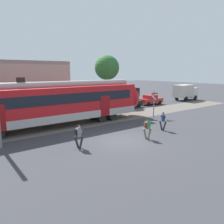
# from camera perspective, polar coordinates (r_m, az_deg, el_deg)

# --- Properties ---
(ground_plane) EXTENTS (160.00, 160.00, 0.00)m
(ground_plane) POSITION_cam_1_polar(r_m,az_deg,el_deg) (16.91, 2.98, -7.48)
(ground_plane) COLOR #38383D
(pedestrian_grey) EXTENTS (0.61, 0.61, 1.67)m
(pedestrian_grey) POSITION_cam_1_polar(r_m,az_deg,el_deg) (15.20, -8.78, -5.78)
(pedestrian_grey) COLOR #28282D
(pedestrian_grey) RESTS_ON ground
(pedestrian_green) EXTENTS (0.60, 0.62, 1.67)m
(pedestrian_green) POSITION_cam_1_polar(r_m,az_deg,el_deg) (17.20, 9.17, -3.86)
(pedestrian_green) COLOR #6B6051
(pedestrian_green) RESTS_ON ground
(pedestrian_navy) EXTENTS (0.46, 0.67, 1.67)m
(pedestrian_navy) POSITION_cam_1_polar(r_m,az_deg,el_deg) (20.00, 13.18, -2.03)
(pedestrian_navy) COLOR #28282D
(pedestrian_navy) RESTS_ON ground
(parked_car_black) EXTENTS (4.07, 1.90, 1.54)m
(parked_car_black) POSITION_cam_1_polar(r_m,az_deg,el_deg) (31.88, 4.49, 2.55)
(parked_car_black) COLOR black
(parked_car_black) RESTS_ON ground
(parked_car_red) EXTENTS (4.05, 1.86, 1.54)m
(parked_car_red) POSITION_cam_1_polar(r_m,az_deg,el_deg) (35.22, 10.07, 3.19)
(parked_car_red) COLOR #B22323
(parked_car_red) RESTS_ON ground
(box_truck) EXTENTS (5.27, 2.15, 2.82)m
(box_truck) POSITION_cam_1_polar(r_m,az_deg,el_deg) (42.03, 18.68, 5.07)
(box_truck) COLOR beige
(box_truck) RESTS_ON ground
(crossing_signal) EXTENTS (0.96, 0.21, 3.00)m
(crossing_signal) POSITION_cam_1_polar(r_m,az_deg,el_deg) (25.38, 10.94, 3.10)
(crossing_signal) COLOR gray
(crossing_signal) RESTS_ON ground
(street_tree_right) EXTENTS (3.83, 3.83, 7.70)m
(street_tree_right) POSITION_cam_1_polar(r_m,az_deg,el_deg) (34.62, -1.32, 11.48)
(street_tree_right) COLOR brown
(street_tree_right) RESTS_ON ground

